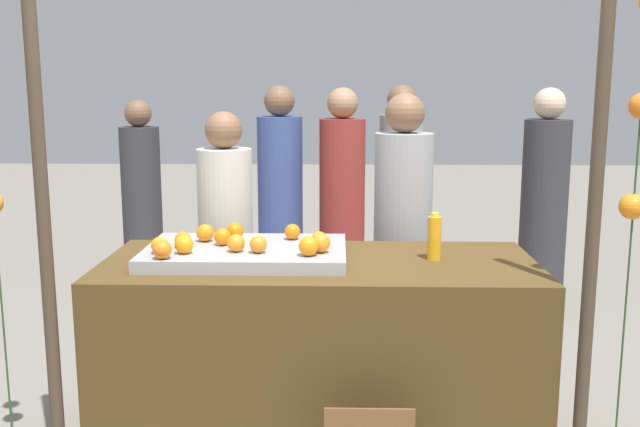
# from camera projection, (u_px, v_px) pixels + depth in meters

# --- Properties ---
(stall_counter) EXTENTS (2.05, 0.88, 0.88)m
(stall_counter) POSITION_uv_depth(u_px,v_px,m) (319.00, 349.00, 3.49)
(stall_counter) COLOR #4C3819
(stall_counter) RESTS_ON ground_plane
(orange_tray) EXTENTS (0.95, 0.62, 0.06)m
(orange_tray) POSITION_uv_depth(u_px,v_px,m) (246.00, 253.00, 3.45)
(orange_tray) COLOR #9EA0A5
(orange_tray) RESTS_ON stall_counter
(orange_0) EXTENTS (0.08, 0.08, 0.08)m
(orange_0) POSITION_uv_depth(u_px,v_px,m) (236.00, 243.00, 3.32)
(orange_0) COLOR orange
(orange_0) RESTS_ON orange_tray
(orange_1) EXTENTS (0.09, 0.09, 0.09)m
(orange_1) POSITION_uv_depth(u_px,v_px,m) (321.00, 243.00, 3.31)
(orange_1) COLOR orange
(orange_1) RESTS_ON orange_tray
(orange_2) EXTENTS (0.08, 0.08, 0.08)m
(orange_2) POSITION_uv_depth(u_px,v_px,m) (320.00, 239.00, 3.42)
(orange_2) COLOR orange
(orange_2) RESTS_ON orange_tray
(orange_3) EXTENTS (0.08, 0.08, 0.08)m
(orange_3) POSITION_uv_depth(u_px,v_px,m) (258.00, 244.00, 3.30)
(orange_3) COLOR orange
(orange_3) RESTS_ON orange_tray
(orange_4) EXTENTS (0.08, 0.08, 0.08)m
(orange_4) POSITION_uv_depth(u_px,v_px,m) (292.00, 232.00, 3.59)
(orange_4) COLOR orange
(orange_4) RESTS_ON orange_tray
(orange_5) EXTENTS (0.09, 0.09, 0.09)m
(orange_5) POSITION_uv_depth(u_px,v_px,m) (308.00, 246.00, 3.25)
(orange_5) COLOR orange
(orange_5) RESTS_ON orange_tray
(orange_6) EXTENTS (0.08, 0.08, 0.08)m
(orange_6) POSITION_uv_depth(u_px,v_px,m) (162.00, 250.00, 3.19)
(orange_6) COLOR orange
(orange_6) RESTS_ON orange_tray
(orange_7) EXTENTS (0.09, 0.09, 0.09)m
(orange_7) POSITION_uv_depth(u_px,v_px,m) (205.00, 233.00, 3.54)
(orange_7) COLOR orange
(orange_7) RESTS_ON orange_tray
(orange_8) EXTENTS (0.09, 0.09, 0.09)m
(orange_8) POSITION_uv_depth(u_px,v_px,m) (235.00, 231.00, 3.58)
(orange_8) COLOR orange
(orange_8) RESTS_ON orange_tray
(orange_9) EXTENTS (0.09, 0.09, 0.09)m
(orange_9) POSITION_uv_depth(u_px,v_px,m) (184.00, 244.00, 3.29)
(orange_9) COLOR orange
(orange_9) RESTS_ON orange_tray
(orange_10) EXTENTS (0.08, 0.08, 0.08)m
(orange_10) POSITION_uv_depth(u_px,v_px,m) (223.00, 237.00, 3.46)
(orange_10) COLOR orange
(orange_10) RESTS_ON orange_tray
(orange_11) EXTENTS (0.08, 0.08, 0.08)m
(orange_11) POSITION_uv_depth(u_px,v_px,m) (160.00, 245.00, 3.29)
(orange_11) COLOR orange
(orange_11) RESTS_ON orange_tray
(orange_12) EXTENTS (0.08, 0.08, 0.08)m
(orange_12) POSITION_uv_depth(u_px,v_px,m) (183.00, 240.00, 3.40)
(orange_12) COLOR orange
(orange_12) RESTS_ON orange_tray
(juice_bottle) EXTENTS (0.06, 0.06, 0.23)m
(juice_bottle) POSITION_uv_depth(u_px,v_px,m) (434.00, 238.00, 3.41)
(juice_bottle) COLOR orange
(juice_bottle) RESTS_ON stall_counter
(vendor_left) EXTENTS (0.31, 0.31, 1.55)m
(vendor_left) POSITION_uv_depth(u_px,v_px,m) (226.00, 256.00, 4.16)
(vendor_left) COLOR beige
(vendor_left) RESTS_ON ground_plane
(vendor_right) EXTENTS (0.33, 0.33, 1.66)m
(vendor_right) POSITION_uv_depth(u_px,v_px,m) (402.00, 248.00, 4.16)
(vendor_right) COLOR #99999E
(vendor_right) RESTS_ON ground_plane
(crowd_person_0) EXTENTS (0.32, 0.32, 1.58)m
(crowd_person_0) POSITION_uv_depth(u_px,v_px,m) (142.00, 205.00, 5.83)
(crowd_person_0) COLOR #333338
(crowd_person_0) RESTS_ON ground_plane
(crowd_person_1) EXTENTS (0.34, 0.34, 1.68)m
(crowd_person_1) POSITION_uv_depth(u_px,v_px,m) (544.00, 212.00, 5.27)
(crowd_person_1) COLOR #333338
(crowd_person_1) RESTS_ON ground_plane
(crowd_person_2) EXTENTS (0.34, 0.34, 1.70)m
(crowd_person_2) POSITION_uv_depth(u_px,v_px,m) (400.00, 201.00, 5.70)
(crowd_person_2) COLOR #99999E
(crowd_person_2) RESTS_ON ground_plane
(crowd_person_3) EXTENTS (0.34, 0.34, 1.69)m
(crowd_person_3) POSITION_uv_depth(u_px,v_px,m) (280.00, 206.00, 5.47)
(crowd_person_3) COLOR #384C8C
(crowd_person_3) RESTS_ON ground_plane
(crowd_person_4) EXTENTS (0.34, 0.34, 1.68)m
(crowd_person_4) POSITION_uv_depth(u_px,v_px,m) (342.00, 210.00, 5.35)
(crowd_person_4) COLOR maroon
(crowd_person_4) RESTS_ON ground_plane
(canopy_post_left) EXTENTS (0.06, 0.06, 2.19)m
(canopy_post_left) POSITION_uv_depth(u_px,v_px,m) (45.00, 236.00, 2.94)
(canopy_post_left) COLOR #473828
(canopy_post_left) RESTS_ON ground_plane
(canopy_post_right) EXTENTS (0.06, 0.06, 2.19)m
(canopy_post_right) POSITION_uv_depth(u_px,v_px,m) (592.00, 239.00, 2.88)
(canopy_post_right) COLOR #473828
(canopy_post_right) RESTS_ON ground_plane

